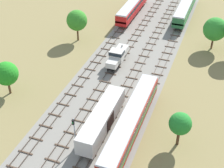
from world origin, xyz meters
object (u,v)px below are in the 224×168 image
object	(u,v)px
freight_boxcar_centre_left_near	(102,119)
passenger_coach_centre_mid	(131,121)
shunter_loco_left_midfar	(117,56)
passenger_coach_centre_farther	(186,6)
diesel_railcar_far_left_far	(133,6)
signal_post_near	(74,131)

from	to	relation	value
freight_boxcar_centre_left_near	passenger_coach_centre_mid	xyz separation A→B (m)	(4.41, 0.89, 0.16)
freight_boxcar_centre_left_near	shunter_loco_left_midfar	size ratio (longest dim) A/B	1.65
passenger_coach_centre_farther	diesel_railcar_far_left_far	bearing A→B (deg)	-160.30
freight_boxcar_centre_left_near	signal_post_near	distance (m)	5.69
freight_boxcar_centre_left_near	passenger_coach_centre_mid	world-z (taller)	passenger_coach_centre_mid
signal_post_near	diesel_railcar_far_left_far	bearing A→B (deg)	97.60
passenger_coach_centre_mid	passenger_coach_centre_farther	world-z (taller)	same
freight_boxcar_centre_left_near	passenger_coach_centre_farther	size ratio (longest dim) A/B	0.64
passenger_coach_centre_mid	freight_boxcar_centre_left_near	bearing A→B (deg)	-168.58
passenger_coach_centre_mid	passenger_coach_centre_farther	distance (m)	48.47
passenger_coach_centre_farther	passenger_coach_centre_mid	bearing A→B (deg)	-90.00
freight_boxcar_centre_left_near	diesel_railcar_far_left_far	distance (m)	45.48
shunter_loco_left_midfar	passenger_coach_centre_farther	distance (m)	30.92
passenger_coach_centre_mid	diesel_railcar_far_left_far	bearing A→B (deg)	106.88
shunter_loco_left_midfar	signal_post_near	xyz separation A→B (m)	(2.21, -24.82, 1.70)
signal_post_near	freight_boxcar_centre_left_near	bearing A→B (deg)	66.44
freight_boxcar_centre_left_near	diesel_railcar_far_left_far	world-z (taller)	diesel_railcar_far_left_far
shunter_loco_left_midfar	diesel_railcar_far_left_far	distance (m)	25.27
shunter_loco_left_midfar	signal_post_near	world-z (taller)	signal_post_near
diesel_railcar_far_left_far	signal_post_near	bearing A→B (deg)	-82.40
diesel_railcar_far_left_far	passenger_coach_centre_mid	bearing A→B (deg)	-73.12
passenger_coach_centre_mid	signal_post_near	distance (m)	8.99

